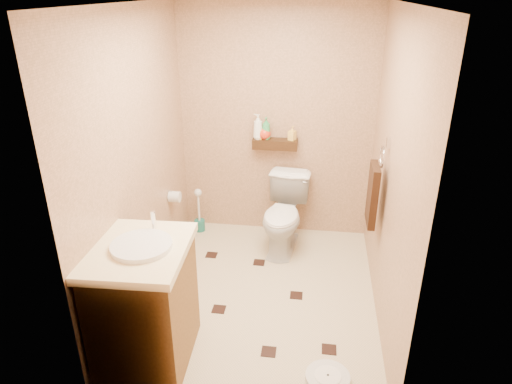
# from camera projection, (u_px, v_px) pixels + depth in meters

# --- Properties ---
(ground) EXTENTS (2.50, 2.50, 0.00)m
(ground) POSITION_uv_depth(u_px,v_px,m) (260.00, 294.00, 4.05)
(ground) COLOR beige
(ground) RESTS_ON ground
(wall_back) EXTENTS (2.00, 0.04, 2.40)m
(wall_back) POSITION_uv_depth(u_px,v_px,m) (276.00, 125.00, 4.69)
(wall_back) COLOR tan
(wall_back) RESTS_ON ground
(wall_front) EXTENTS (2.00, 0.04, 2.40)m
(wall_front) POSITION_uv_depth(u_px,v_px,m) (230.00, 254.00, 2.43)
(wall_front) COLOR tan
(wall_front) RESTS_ON ground
(wall_left) EXTENTS (0.04, 2.50, 2.40)m
(wall_left) POSITION_uv_depth(u_px,v_px,m) (138.00, 163.00, 3.69)
(wall_left) COLOR tan
(wall_left) RESTS_ON ground
(wall_right) EXTENTS (0.04, 2.50, 2.40)m
(wall_right) POSITION_uv_depth(u_px,v_px,m) (392.00, 176.00, 3.43)
(wall_right) COLOR tan
(wall_right) RESTS_ON ground
(ceiling) EXTENTS (2.00, 2.50, 0.02)m
(ceiling) POSITION_uv_depth(u_px,v_px,m) (261.00, 3.00, 3.07)
(ceiling) COLOR silver
(ceiling) RESTS_ON wall_back
(wall_shelf) EXTENTS (0.46, 0.14, 0.10)m
(wall_shelf) POSITION_uv_depth(u_px,v_px,m) (275.00, 144.00, 4.69)
(wall_shelf) COLOR #39240F
(wall_shelf) RESTS_ON wall_back
(floor_accents) EXTENTS (1.29, 1.37, 0.01)m
(floor_accents) POSITION_uv_depth(u_px,v_px,m) (261.00, 299.00, 3.99)
(floor_accents) COLOR black
(floor_accents) RESTS_ON ground
(toilet) EXTENTS (0.50, 0.78, 0.76)m
(toilet) POSITION_uv_depth(u_px,v_px,m) (284.00, 215.00, 4.63)
(toilet) COLOR white
(toilet) RESTS_ON ground
(vanity) EXTENTS (0.66, 0.79, 1.08)m
(vanity) POSITION_uv_depth(u_px,v_px,m) (145.00, 303.00, 3.19)
(vanity) COLOR brown
(vanity) RESTS_ON ground
(bathroom_scale) EXTENTS (0.39, 0.39, 0.06)m
(bathroom_scale) POSITION_uv_depth(u_px,v_px,m) (328.00, 379.00, 3.15)
(bathroom_scale) COLOR silver
(bathroom_scale) RESTS_ON ground
(toilet_brush) EXTENTS (0.12, 0.12, 0.51)m
(toilet_brush) POSITION_uv_depth(u_px,v_px,m) (199.00, 216.00, 5.05)
(toilet_brush) COLOR #196459
(toilet_brush) RESTS_ON ground
(towel_ring) EXTENTS (0.12, 0.30, 0.76)m
(towel_ring) POSITION_uv_depth(u_px,v_px,m) (373.00, 192.00, 3.78)
(towel_ring) COLOR silver
(towel_ring) RESTS_ON wall_right
(toilet_paper) EXTENTS (0.12, 0.11, 0.12)m
(toilet_paper) POSITION_uv_depth(u_px,v_px,m) (175.00, 197.00, 4.51)
(toilet_paper) COLOR silver
(toilet_paper) RESTS_ON wall_left
(bottle_a) EXTENTS (0.13, 0.13, 0.26)m
(bottle_a) POSITION_uv_depth(u_px,v_px,m) (258.00, 127.00, 4.64)
(bottle_a) COLOR white
(bottle_a) RESTS_ON wall_shelf
(bottle_b) EXTENTS (0.07, 0.07, 0.15)m
(bottle_b) POSITION_uv_depth(u_px,v_px,m) (259.00, 132.00, 4.66)
(bottle_b) COLOR yellow
(bottle_b) RESTS_ON wall_shelf
(bottle_c) EXTENTS (0.14, 0.14, 0.16)m
(bottle_c) POSITION_uv_depth(u_px,v_px,m) (265.00, 131.00, 4.65)
(bottle_c) COLOR red
(bottle_c) RESTS_ON wall_shelf
(bottle_d) EXTENTS (0.10, 0.10, 0.23)m
(bottle_d) POSITION_uv_depth(u_px,v_px,m) (266.00, 128.00, 4.63)
(bottle_d) COLOR #35A159
(bottle_d) RESTS_ON wall_shelf
(bottle_e) EXTENTS (0.09, 0.09, 0.14)m
(bottle_e) POSITION_uv_depth(u_px,v_px,m) (292.00, 133.00, 4.62)
(bottle_e) COLOR #EFC24F
(bottle_e) RESTS_ON wall_shelf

